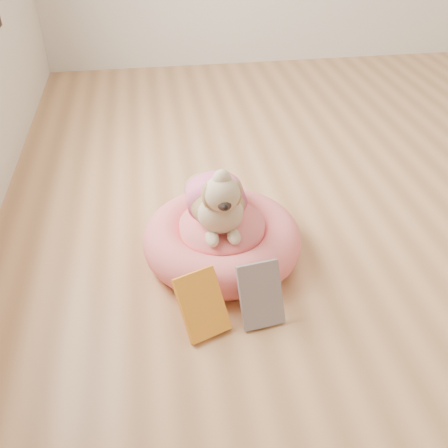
{
  "coord_description": "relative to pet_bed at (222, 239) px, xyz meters",
  "views": [
    {
      "loc": [
        -1.28,
        -1.56,
        1.28
      ],
      "look_at": [
        -1.05,
        -0.09,
        0.19
      ],
      "focal_mm": 40.0,
      "sensor_mm": 36.0,
      "label": 1
    }
  ],
  "objects": [
    {
      "name": "pet_bed",
      "position": [
        0.0,
        0.0,
        0.0
      ],
      "size": [
        0.62,
        0.62,
        0.16
      ],
      "color": "#ED5C65",
      "rests_on": "floor"
    },
    {
      "name": "dog",
      "position": [
        -0.02,
        0.01,
        0.23
      ],
      "size": [
        0.28,
        0.4,
        0.29
      ],
      "primitive_type": null,
      "rotation": [
        0.0,
        0.0,
        0.01
      ],
      "color": "brown",
      "rests_on": "pet_bed"
    },
    {
      "name": "book_yellow",
      "position": [
        -0.12,
        -0.36,
        0.02
      ],
      "size": [
        0.19,
        0.19,
        0.2
      ],
      "primitive_type": "cube",
      "rotation": [
        -0.63,
        0.0,
        0.36
      ],
      "color": "yellow",
      "rests_on": "floor"
    },
    {
      "name": "book_white",
      "position": [
        0.08,
        -0.35,
        0.03
      ],
      "size": [
        0.16,
        0.14,
        0.21
      ],
      "primitive_type": "cube",
      "rotation": [
        -0.48,
        0.0,
        0.14
      ],
      "color": "silver",
      "rests_on": "floor"
    }
  ]
}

